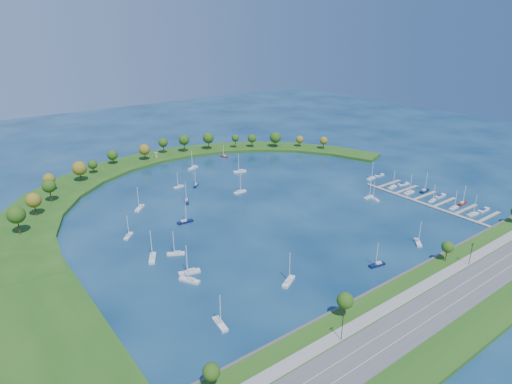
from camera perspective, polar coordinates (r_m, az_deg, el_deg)
ground at (r=259.67m, az=-0.22°, el=-1.38°), size 700.00×700.00×0.00m
south_shoreline at (r=187.40m, az=23.49°, el=-12.61°), size 420.00×43.10×11.60m
breakwater at (r=277.84m, az=-14.02°, el=-0.27°), size 286.74×247.64×2.00m
breakwater_trees at (r=319.91m, az=-12.21°, el=4.56°), size 238.05×96.05×14.87m
harbor_tower at (r=347.38m, az=-12.82°, el=4.68°), size 2.60×2.60×3.89m
dock_system at (r=281.70m, az=21.63°, el=-1.02°), size 24.28×82.00×1.60m
moored_boat_0 at (r=236.82m, az=-9.19°, el=-3.75°), size 8.75×2.99×12.66m
moored_boat_1 at (r=183.63m, az=4.23°, el=-11.43°), size 9.29×6.64×13.49m
moored_boat_2 at (r=274.12m, az=-2.12°, el=0.06°), size 8.69×2.83×12.62m
moored_boat_3 at (r=287.86m, az=-7.81°, el=0.92°), size 6.16×6.43×10.23m
moored_boat_4 at (r=191.43m, az=-8.61°, el=-10.15°), size 9.52×4.88×13.48m
moored_boat_5 at (r=204.85m, az=-13.28°, el=-8.27°), size 6.83×9.58×13.90m
moored_boat_6 at (r=274.87m, az=14.41°, el=-0.57°), size 7.31×2.09×10.73m
moored_boat_7 at (r=227.94m, az=-16.21°, el=-5.42°), size 6.81×7.05×11.26m
moored_boat_8 at (r=322.84m, az=-8.15°, el=3.18°), size 9.61×6.48×13.82m
moored_boat_9 at (r=206.54m, az=-10.33°, el=-7.78°), size 8.10×5.84×11.78m
moored_boat_10 at (r=185.95m, az=-8.59°, el=-11.18°), size 6.61×8.96×13.09m
moored_boat_11 at (r=348.57m, az=-4.16°, el=4.68°), size 3.82×6.74×9.55m
moored_boat_12 at (r=161.71m, az=-4.70°, el=-16.58°), size 3.64×9.02×12.89m
moored_boat_13 at (r=312.07m, az=-2.11°, el=2.75°), size 9.62×5.13×13.62m
moored_boat_14 at (r=226.79m, az=20.25°, el=-6.07°), size 7.20×7.42×11.87m
moored_boat_15 at (r=201.82m, az=15.43°, el=-8.99°), size 8.06×3.65×11.44m
moored_boat_16 at (r=287.23m, az=-9.97°, el=0.74°), size 7.09×2.50×10.22m
moored_boat_17 at (r=259.16m, az=-14.84°, el=-1.95°), size 8.22×8.48×13.57m
moored_boat_18 at (r=263.10m, az=-9.00°, el=-1.13°), size 5.85×8.67×12.48m
moored_boat_19 at (r=272.67m, az=15.03°, el=-0.81°), size 2.78×7.64×10.99m
docked_boat_0 at (r=270.57m, az=26.28°, el=-2.54°), size 8.17×3.30×11.66m
docked_boat_1 at (r=279.25m, az=27.40°, el=-2.08°), size 9.24×2.66×1.88m
docked_boat_2 at (r=275.13m, az=24.25°, el=-1.83°), size 7.50×2.23×10.96m
docked_boat_3 at (r=284.19m, az=25.19°, el=-1.26°), size 8.00×3.00×11.48m
docked_boat_4 at (r=281.11m, az=21.90°, el=-0.99°), size 7.35×3.04×10.48m
docked_boat_5 at (r=290.36m, az=22.76°, el=-0.47°), size 9.13×2.85×1.85m
docked_boat_6 at (r=288.91m, az=19.21°, el=-0.03°), size 8.60×2.46×12.62m
docked_boat_7 at (r=295.38m, az=20.99°, el=0.20°), size 8.93×3.61×12.76m
docked_boat_8 at (r=295.32m, az=17.28°, el=0.66°), size 8.11×3.34×11.56m
docked_boat_9 at (r=303.25m, az=18.54°, el=0.99°), size 8.73×3.78×1.72m
docked_boat_10 at (r=307.87m, az=14.69°, el=1.77°), size 8.09×3.04×11.61m
docked_boat_11 at (r=316.09m, az=15.68°, el=2.12°), size 8.06×2.61×1.62m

